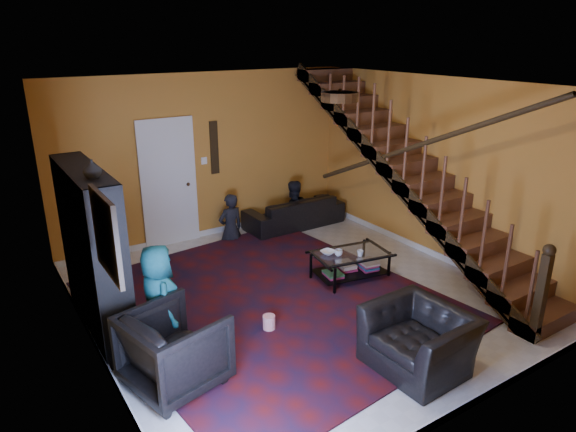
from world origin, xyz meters
The scene contains 21 objects.
floor centered at (0.00, 0.00, 0.00)m, with size 5.50×5.50×0.00m, color beige.
room centered at (-1.33, 1.33, 0.05)m, with size 5.50×5.50×5.50m.
staircase centered at (2.12, 0.00, 1.40)m, with size 0.95×5.02×3.18m.
bookshelf centered at (-2.40, 0.60, 0.96)m, with size 0.35×1.80×2.00m.
door centered at (-0.70, 2.73, 1.02)m, with size 0.82×0.05×2.05m, color silver.
framed_picture centered at (-2.57, -0.90, 1.75)m, with size 0.04×0.74×0.74m, color maroon.
wall_hanging centered at (0.15, 2.73, 1.55)m, with size 0.14×0.03×0.90m, color black.
ceiling_fixture centered at (0.00, -0.80, 2.74)m, with size 0.40×0.40×0.10m, color #3F2814.
rug centered at (-0.39, 0.06, 0.01)m, with size 3.90×4.46×0.02m, color #440C0C.
sofa centered at (1.50, 2.30, 0.27)m, with size 1.85×0.73×0.54m, color black.
armchair_left centered at (-2.05, -0.87, 0.41)m, with size 0.87×0.90×0.81m, color black.
armchair_right centered at (0.21, -2.00, 0.33)m, with size 1.01×0.89×0.66m, color black.
person_adult_a centered at (0.21, 2.35, 0.18)m, with size 0.46×0.30×1.26m, color black.
person_adult_b centered at (1.50, 2.35, 0.20)m, with size 0.63×0.49×1.30m, color black.
person_child centered at (-1.95, -0.20, 0.63)m, with size 0.62×0.40×1.26m, color #1C656B.
coffee_table centered at (0.96, 0.03, 0.23)m, with size 1.15×0.80×0.41m.
cup_a centered at (0.75, 0.04, 0.45)m, with size 0.11×0.11×0.09m, color #999999.
cup_b centered at (1.00, -0.13, 0.45)m, with size 0.09×0.09×0.08m, color #999999.
bowl centered at (0.66, 0.17, 0.43)m, with size 0.20×0.20×0.05m, color #999999.
vase centered at (-2.41, 0.10, 2.10)m, with size 0.18×0.18×0.19m, color #999999.
popcorn_bucket centered at (-0.74, -0.52, 0.11)m, with size 0.15×0.15×0.17m, color red.
Camera 1 is at (-3.48, -5.15, 3.36)m, focal length 32.00 mm.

